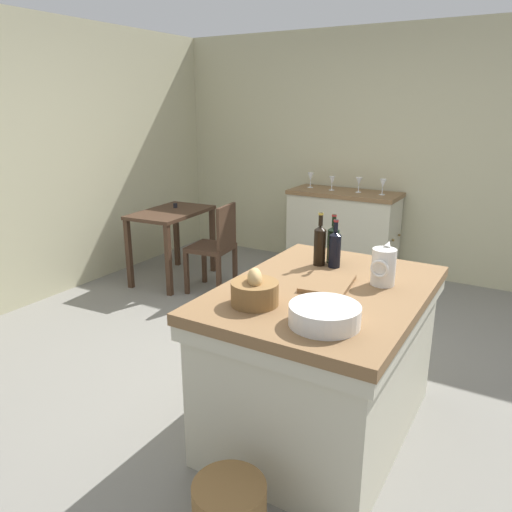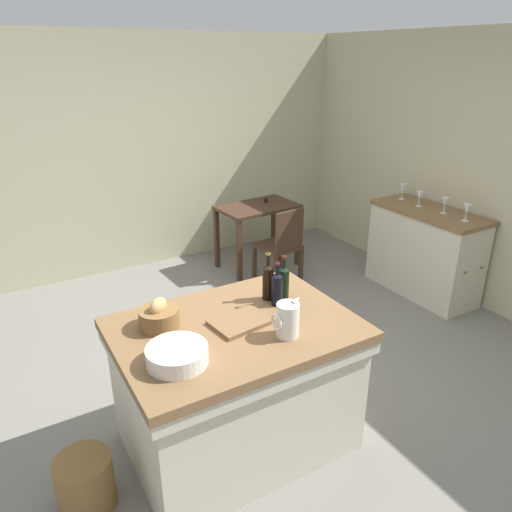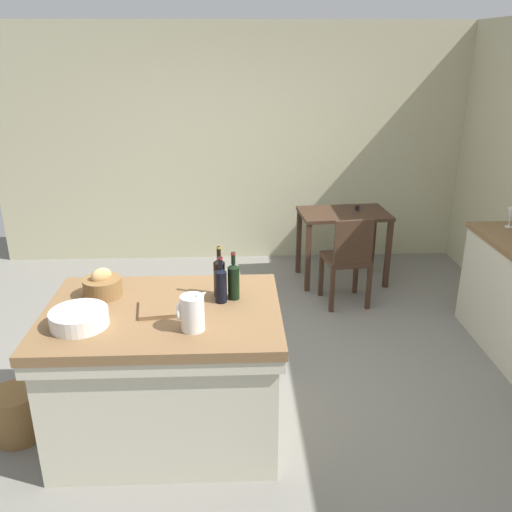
% 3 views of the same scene
% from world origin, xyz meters
% --- Properties ---
extents(ground_plane, '(6.76, 6.76, 0.00)m').
position_xyz_m(ground_plane, '(0.00, 0.00, 0.00)').
color(ground_plane, slate).
extents(wall_back, '(5.32, 0.12, 2.60)m').
position_xyz_m(wall_back, '(0.00, 2.60, 1.30)').
color(wall_back, '#B7B28E').
rests_on(wall_back, ground).
extents(island_table, '(1.41, 1.01, 0.88)m').
position_xyz_m(island_table, '(-0.46, -0.57, 0.47)').
color(island_table, brown).
rests_on(island_table, ground).
extents(writing_desk, '(0.94, 0.62, 0.80)m').
position_xyz_m(writing_desk, '(1.11, 1.82, 0.63)').
color(writing_desk, '#3D281C').
rests_on(writing_desk, ground).
extents(wooden_chair, '(0.45, 0.45, 0.89)m').
position_xyz_m(wooden_chair, '(1.04, 1.21, 0.48)').
color(wooden_chair, '#3D281C').
rests_on(wooden_chair, ground).
extents(pitcher, '(0.17, 0.13, 0.24)m').
position_xyz_m(pitcher, '(-0.26, -0.82, 0.98)').
color(pitcher, silver).
rests_on(pitcher, island_table).
extents(wash_bowl, '(0.32, 0.32, 0.09)m').
position_xyz_m(wash_bowl, '(-0.89, -0.75, 0.93)').
color(wash_bowl, silver).
rests_on(wash_bowl, island_table).
extents(bread_basket, '(0.24, 0.24, 0.19)m').
position_xyz_m(bread_basket, '(-0.85, -0.36, 0.95)').
color(bread_basket, brown).
rests_on(bread_basket, island_table).
extents(cutting_board, '(0.37, 0.28, 0.02)m').
position_xyz_m(cutting_board, '(-0.42, -0.57, 0.89)').
color(cutting_board, brown).
rests_on(cutting_board, island_table).
extents(wine_bottle_dark, '(0.07, 0.07, 0.30)m').
position_xyz_m(wine_bottle_dark, '(-0.03, -0.44, 1.00)').
color(wine_bottle_dark, black).
rests_on(wine_bottle_dark, island_table).
extents(wine_bottle_amber, '(0.07, 0.07, 0.33)m').
position_xyz_m(wine_bottle_amber, '(-0.12, -0.39, 1.01)').
color(wine_bottle_amber, black).
rests_on(wine_bottle_amber, island_table).
extents(wine_bottle_green, '(0.07, 0.07, 0.29)m').
position_xyz_m(wine_bottle_green, '(-0.11, -0.48, 1.00)').
color(wine_bottle_green, black).
rests_on(wine_bottle_green, island_table).
extents(wine_glass_right, '(0.07, 0.07, 0.17)m').
position_xyz_m(wine_glass_right, '(2.30, 0.78, 1.03)').
color(wine_glass_right, white).
rests_on(wine_glass_right, side_cabinet).
extents(wicker_hamper, '(0.31, 0.31, 0.32)m').
position_xyz_m(wicker_hamper, '(-1.42, -0.58, 0.16)').
color(wicker_hamper, brown).
rests_on(wicker_hamper, ground).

